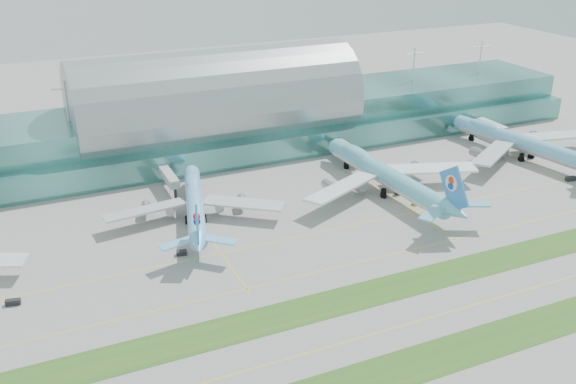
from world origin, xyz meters
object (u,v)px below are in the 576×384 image
terminal (217,118)px  airliner_d (519,141)px  airliner_b (195,202)px  airliner_c (384,173)px

terminal → airliner_d: 127.74m
airliner_b → airliner_d: size_ratio=0.84×
airliner_b → terminal: bearing=79.4°
airliner_c → airliner_d: 71.71m
airliner_d → terminal: bearing=141.9°
airliner_d → airliner_b: bearing=170.9°
terminal → airliner_b: terminal is taller
terminal → airliner_d: size_ratio=4.21×
airliner_b → airliner_c: size_ratio=0.81×
terminal → airliner_b: bearing=-115.1°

